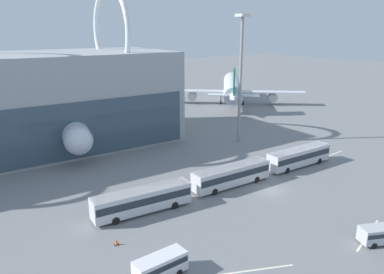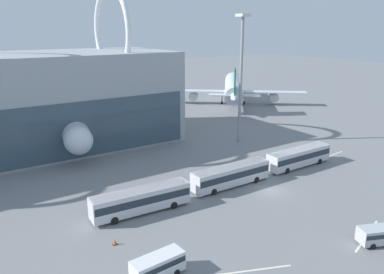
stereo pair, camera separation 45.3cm
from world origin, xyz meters
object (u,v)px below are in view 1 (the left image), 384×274
at_px(shuttle_bus_1, 232,174).
at_px(traffic_cone_0, 116,242).
at_px(service_van_crossing, 381,233).
at_px(floodlight_mast, 241,67).
at_px(shuttle_bus_0, 142,199).
at_px(service_van_foreground, 160,265).
at_px(shuttle_bus_2, 299,156).
at_px(airliner_at_gate_far, 68,117).
at_px(airliner_parked_remote, 232,88).

xyz_separation_m(shuttle_bus_1, traffic_cone_0, (-21.27, -5.47, -1.51)).
xyz_separation_m(shuttle_bus_1, service_van_crossing, (3.73, -21.83, -0.67)).
height_order(service_van_crossing, floodlight_mast, floodlight_mast).
xyz_separation_m(shuttle_bus_0, floodlight_mast, (31.77, 17.65, 13.86)).
height_order(service_van_foreground, traffic_cone_0, service_van_foreground).
bearing_deg(shuttle_bus_2, service_van_foreground, -159.21).
bearing_deg(floodlight_mast, airliner_at_gate_far, 142.78).
distance_m(service_van_foreground, floodlight_mast, 49.74).
height_order(airliner_parked_remote, shuttle_bus_1, airliner_parked_remote).
distance_m(shuttle_bus_2, floodlight_mast, 22.36).
bearing_deg(service_van_foreground, shuttle_bus_0, 66.56).
relative_size(shuttle_bus_2, service_van_crossing, 2.56).
xyz_separation_m(service_van_crossing, traffic_cone_0, (-25.00, 16.36, -0.83)).
height_order(airliner_parked_remote, floodlight_mast, floodlight_mast).
height_order(airliner_parked_remote, shuttle_bus_2, airliner_parked_remote).
xyz_separation_m(shuttle_bus_2, service_van_foreground, (-35.24, -13.18, -0.54)).
relative_size(shuttle_bus_0, floodlight_mast, 0.52).
distance_m(shuttle_bus_1, service_van_crossing, 22.16).
height_order(airliner_parked_remote, service_van_crossing, airliner_parked_remote).
xyz_separation_m(shuttle_bus_0, shuttle_bus_1, (15.30, 0.15, 0.00)).
height_order(shuttle_bus_2, service_van_crossing, shuttle_bus_2).
distance_m(service_van_crossing, floodlight_mast, 43.81).
bearing_deg(shuttle_bus_1, airliner_parked_remote, 50.50).
relative_size(service_van_foreground, traffic_cone_0, 6.85).
xyz_separation_m(shuttle_bus_1, shuttle_bus_2, (15.30, -0.01, 0.00)).
xyz_separation_m(airliner_at_gate_far, shuttle_bus_2, (28.31, -39.88, -3.00)).
relative_size(airliner_parked_remote, floodlight_mast, 1.44).
height_order(shuttle_bus_2, service_van_foreground, shuttle_bus_2).
xyz_separation_m(shuttle_bus_1, floodlight_mast, (16.47, 17.49, 13.86)).
bearing_deg(shuttle_bus_2, airliner_parked_remote, 62.24).
distance_m(shuttle_bus_1, shuttle_bus_2, 15.30).
xyz_separation_m(airliner_parked_remote, shuttle_bus_0, (-57.47, -50.58, -3.08)).
bearing_deg(shuttle_bus_1, airliner_at_gate_far, 108.46).
bearing_deg(airliner_parked_remote, shuttle_bus_2, -169.28).
xyz_separation_m(airliner_at_gate_far, airliner_parked_remote, (55.17, 10.56, 0.09)).
relative_size(airliner_at_gate_far, service_van_crossing, 8.19).
height_order(airliner_at_gate_far, shuttle_bus_1, airliner_at_gate_far).
bearing_deg(shuttle_bus_2, service_van_crossing, -117.66).
distance_m(shuttle_bus_2, service_van_crossing, 24.71).
distance_m(airliner_parked_remote, traffic_cone_0, 84.67).
bearing_deg(service_van_crossing, shuttle_bus_0, 154.37).
xyz_separation_m(service_van_foreground, traffic_cone_0, (-1.33, 7.72, -0.96)).
bearing_deg(shuttle_bus_1, floodlight_mast, 47.13).
relative_size(shuttle_bus_2, service_van_foreground, 2.45).
bearing_deg(service_van_crossing, floodlight_mast, 95.14).
height_order(airliner_parked_remote, shuttle_bus_0, airliner_parked_remote).
distance_m(airliner_parked_remote, floodlight_mast, 43.14).
distance_m(airliner_parked_remote, shuttle_bus_0, 76.62).
height_order(shuttle_bus_0, floodlight_mast, floodlight_mast).
bearing_deg(service_van_foreground, airliner_at_gate_far, 78.67).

